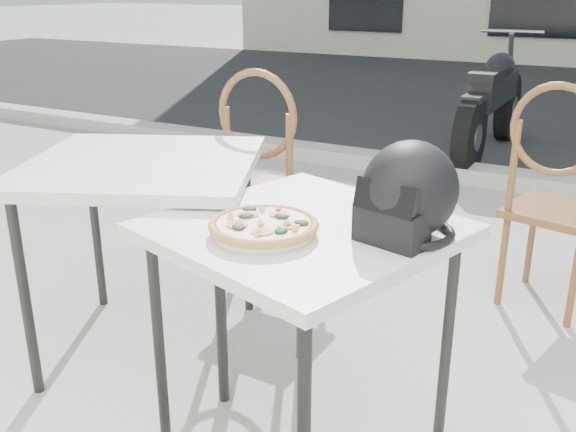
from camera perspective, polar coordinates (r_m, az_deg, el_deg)
The scene contains 8 objects.
cafe_table_main at distance 1.90m, azimuth 1.36°, elevation -2.60°, with size 0.97×0.97×0.74m.
plate at distance 1.80m, azimuth -2.17°, elevation -1.44°, with size 0.35×0.35×0.02m.
pizza at distance 1.79m, azimuth -2.18°, elevation -0.79°, with size 0.32×0.32×0.04m.
helmet at distance 1.78m, azimuth 10.60°, elevation 1.80°, with size 0.32×0.33×0.27m.
cafe_chair_main at distance 2.99m, azimuth 22.72°, elevation 2.33°, with size 0.48×0.48×1.04m.
cafe_table_side at distance 2.47m, azimuth -12.78°, elevation 3.31°, with size 1.10×1.10×0.79m.
cafe_chair_side at distance 2.97m, azimuth -1.68°, elevation 4.08°, with size 0.41×0.41×1.07m.
motorcycle at distance 5.77m, azimuth 17.72°, elevation 9.49°, with size 0.54×2.07×1.03m.
Camera 1 is at (0.31, -1.73, 1.40)m, focal length 40.00 mm.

